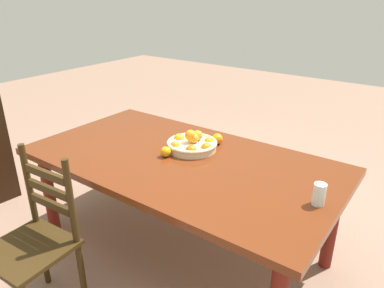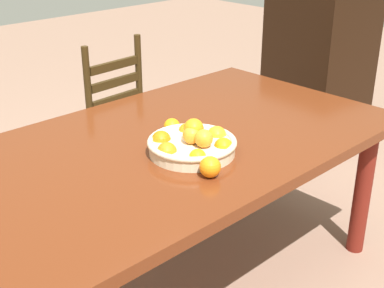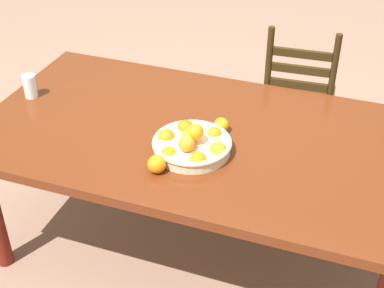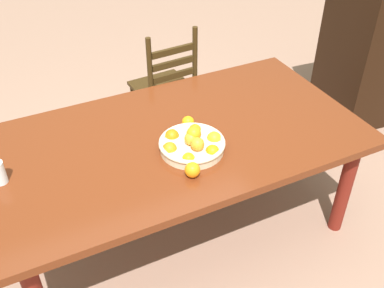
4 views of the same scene
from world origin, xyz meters
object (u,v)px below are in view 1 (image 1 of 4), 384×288
drinking_glass (319,194)px  orange_loose_1 (166,152)px  orange_loose_0 (217,139)px  dining_table (181,168)px  fruit_bowl (192,144)px  chair_near_window (36,243)px

drinking_glass → orange_loose_1: bearing=1.0°
orange_loose_0 → orange_loose_1: 0.41m
dining_table → fruit_bowl: size_ratio=5.90×
chair_near_window → drinking_glass: (-1.21, -0.86, 0.32)m
fruit_bowl → dining_table: bearing=97.2°
dining_table → orange_loose_0: 0.36m
chair_near_window → dining_table: bearing=66.8°
chair_near_window → fruit_bowl: (-0.29, -1.04, 0.30)m
drinking_glass → dining_table: bearing=-1.7°
chair_near_window → orange_loose_0: bearing=68.9°
fruit_bowl → orange_loose_0: fruit_bowl is taller
chair_near_window → orange_loose_1: 0.92m
dining_table → orange_loose_0: bearing=-101.5°
dining_table → chair_near_window: bearing=70.7°
fruit_bowl → drinking_glass: size_ratio=2.93×
fruit_bowl → drinking_glass: fruit_bowl is taller
chair_near_window → fruit_bowl: chair_near_window is taller
dining_table → orange_loose_1: bearing=25.3°
dining_table → fruit_bowl: fruit_bowl is taller
fruit_bowl → drinking_glass: (-0.92, 0.18, 0.02)m
dining_table → orange_loose_0: size_ratio=26.52×
orange_loose_0 → dining_table: bearing=78.5°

